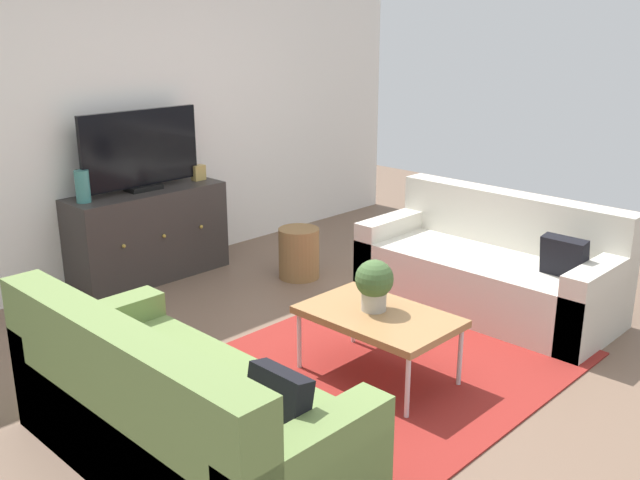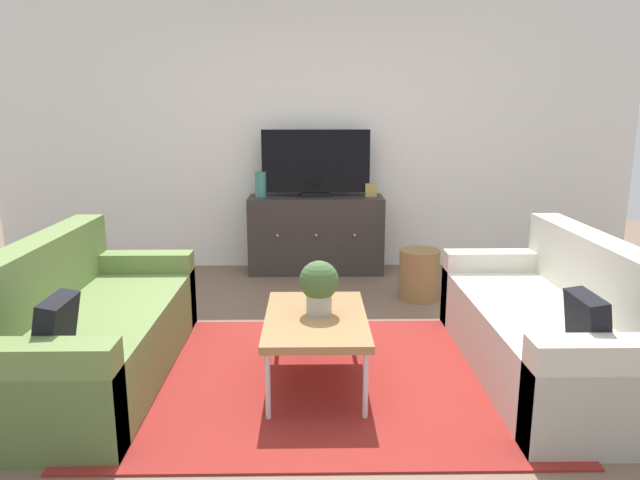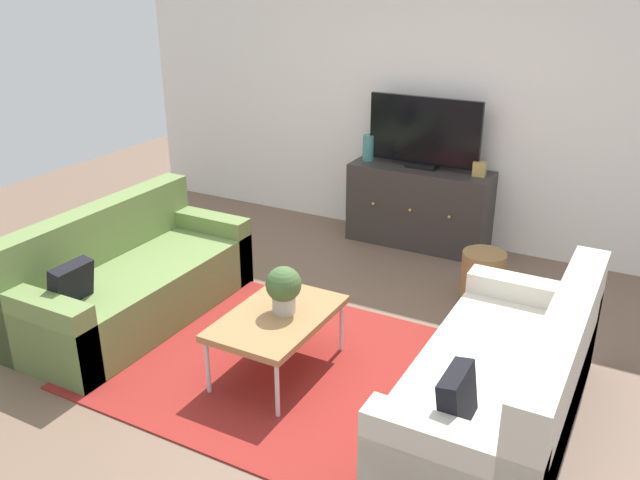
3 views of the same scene
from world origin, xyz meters
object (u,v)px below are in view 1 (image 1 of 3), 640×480
(couch_left_side, at_px, (171,419))
(coffee_table, at_px, (378,318))
(couch_right_side, at_px, (493,271))
(wicker_basket, at_px, (299,253))
(tv_console, at_px, (149,235))
(flat_screen_tv, at_px, (141,151))
(glass_vase, at_px, (82,186))
(mantel_clock, at_px, (198,173))
(potted_plant, at_px, (374,283))

(couch_left_side, height_order, coffee_table, couch_left_side)
(couch_right_side, bearing_deg, wicker_basket, 111.10)
(coffee_table, relative_size, tv_console, 0.69)
(flat_screen_tv, height_order, glass_vase, flat_screen_tv)
(tv_console, bearing_deg, mantel_clock, 0.00)
(potted_plant, relative_size, wicker_basket, 0.73)
(glass_vase, height_order, wicker_basket, glass_vase)
(coffee_table, distance_m, flat_screen_tv, 2.59)
(couch_left_side, height_order, mantel_clock, mantel_clock)
(coffee_table, height_order, potted_plant, potted_plant)
(couch_left_side, distance_m, couch_right_side, 2.87)
(coffee_table, height_order, glass_vase, glass_vase)
(couch_left_side, height_order, wicker_basket, couch_left_side)
(couch_right_side, relative_size, tv_console, 1.43)
(couch_left_side, xyz_separation_m, glass_vase, (0.89, 2.37, 0.59))
(couch_right_side, distance_m, potted_plant, 1.48)
(couch_left_side, distance_m, mantel_clock, 3.13)
(potted_plant, relative_size, glass_vase, 1.26)
(couch_left_side, relative_size, flat_screen_tv, 1.79)
(couch_right_side, bearing_deg, coffee_table, -175.94)
(couch_right_side, bearing_deg, couch_left_side, 180.00)
(coffee_table, xyz_separation_m, tv_console, (0.02, 2.48, -0.01))
(potted_plant, xyz_separation_m, tv_console, (0.00, 2.42, -0.22))
(coffee_table, bearing_deg, flat_screen_tv, 89.46)
(coffee_table, relative_size, mantel_clock, 7.02)
(glass_vase, bearing_deg, tv_console, -0.00)
(potted_plant, distance_m, mantel_clock, 2.49)
(mantel_clock, bearing_deg, wicker_basket, -69.40)
(coffee_table, relative_size, glass_vase, 3.71)
(coffee_table, distance_m, potted_plant, 0.21)
(couch_left_side, height_order, potted_plant, couch_left_side)
(potted_plant, height_order, wicker_basket, potted_plant)
(tv_console, bearing_deg, potted_plant, -90.12)
(coffee_table, bearing_deg, mantel_clock, 77.27)
(tv_console, xyz_separation_m, wicker_basket, (0.87, -0.89, -0.16))
(potted_plant, relative_size, flat_screen_tv, 0.30)
(couch_right_side, bearing_deg, glass_vase, 129.83)
(flat_screen_tv, bearing_deg, potted_plant, -90.11)
(potted_plant, bearing_deg, mantel_clock, 77.41)
(couch_left_side, bearing_deg, mantel_clock, 50.41)
(wicker_basket, bearing_deg, coffee_table, -119.32)
(tv_console, bearing_deg, coffee_table, -90.54)
(couch_left_side, distance_m, coffee_table, 1.41)
(couch_left_side, distance_m, potted_plant, 1.46)
(coffee_table, relative_size, potted_plant, 2.93)
(coffee_table, xyz_separation_m, potted_plant, (0.02, 0.05, 0.20))
(coffee_table, bearing_deg, wicker_basket, 60.68)
(potted_plant, bearing_deg, coffee_table, -108.99)
(couch_right_side, height_order, wicker_basket, couch_right_side)
(couch_right_side, distance_m, glass_vase, 3.15)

